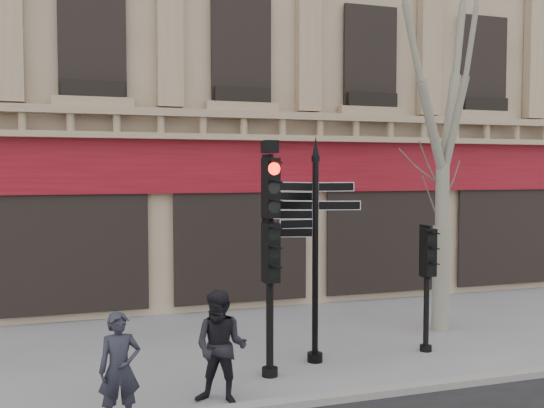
{
  "coord_description": "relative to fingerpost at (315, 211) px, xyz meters",
  "views": [
    {
      "loc": [
        -3.86,
        -9.65,
        3.49
      ],
      "look_at": [
        -0.57,
        0.6,
        2.9
      ],
      "focal_mm": 40.0,
      "sensor_mm": 36.0,
      "label": 1
    }
  ],
  "objects": [
    {
      "name": "plane_tree",
      "position": [
        3.44,
        1.22,
        3.44
      ],
      "size": [
        3.33,
        3.33,
        8.85
      ],
      "color": "gray",
      "rests_on": "ground"
    },
    {
      "name": "pedestrian_a",
      "position": [
        -3.58,
        -1.79,
        -1.98
      ],
      "size": [
        0.59,
        0.41,
        1.57
      ],
      "primitive_type": "imported",
      "rotation": [
        0.0,
        0.0,
        0.05
      ],
      "color": "#21222D",
      "rests_on": "ground"
    },
    {
      "name": "pedestrian_b",
      "position": [
        -2.08,
        -1.41,
        -1.91
      ],
      "size": [
        1.04,
        0.98,
        1.71
      ],
      "primitive_type": "imported",
      "rotation": [
        0.0,
        0.0,
        -0.54
      ],
      "color": "black",
      "rests_on": "ground"
    },
    {
      "name": "kerb",
      "position": [
        -0.21,
        -1.89,
        -2.71
      ],
      "size": [
        80.0,
        0.25,
        0.12
      ],
      "primitive_type": "cube",
      "color": "gray",
      "rests_on": "ground"
    },
    {
      "name": "traffic_signal_secondary",
      "position": [
        2.29,
        -0.05,
        -1.1
      ],
      "size": [
        0.42,
        0.31,
        2.39
      ],
      "rotation": [
        0.0,
        0.0,
        -0.06
      ],
      "color": "black",
      "rests_on": "ground"
    },
    {
      "name": "building",
      "position": [
        -0.21,
        12.0,
        6.22
      ],
      "size": [
        28.0,
        15.52,
        18.0
      ],
      "color": "tan",
      "rests_on": "ground"
    },
    {
      "name": "ground",
      "position": [
        -0.21,
        -0.49,
        -2.77
      ],
      "size": [
        80.0,
        80.0,
        0.0
      ],
      "primitive_type": "plane",
      "color": "slate",
      "rests_on": "ground"
    },
    {
      "name": "fingerpost",
      "position": [
        0.0,
        0.0,
        0.0
      ],
      "size": [
        2.28,
        2.28,
        4.12
      ],
      "rotation": [
        0.0,
        0.0,
        -0.42
      ],
      "color": "black",
      "rests_on": "ground"
    },
    {
      "name": "traffic_signal_main",
      "position": [
        -1.02,
        -0.49,
        -0.24
      ],
      "size": [
        0.46,
        0.34,
        3.99
      ],
      "rotation": [
        0.0,
        0.0,
        0.06
      ],
      "color": "black",
      "rests_on": "ground"
    }
  ]
}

